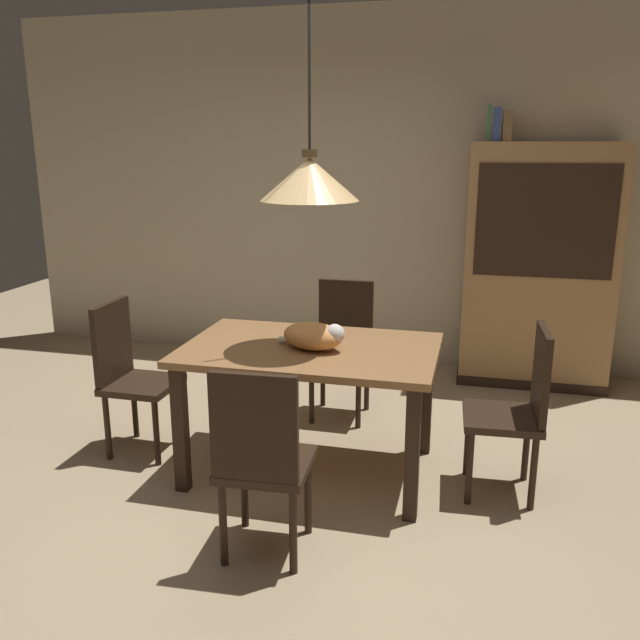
# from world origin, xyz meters

# --- Properties ---
(ground) EXTENTS (10.00, 10.00, 0.00)m
(ground) POSITION_xyz_m (0.00, 0.00, 0.00)
(ground) COLOR tan
(back_wall) EXTENTS (6.40, 0.10, 2.90)m
(back_wall) POSITION_xyz_m (0.00, 2.65, 1.45)
(back_wall) COLOR beige
(back_wall) RESTS_ON ground
(dining_table) EXTENTS (1.40, 0.90, 0.75)m
(dining_table) POSITION_xyz_m (-0.01, 0.48, 0.65)
(dining_table) COLOR olive
(dining_table) RESTS_ON ground
(chair_far_back) EXTENTS (0.40, 0.40, 0.93)m
(chair_far_back) POSITION_xyz_m (-0.01, 1.35, 0.51)
(chair_far_back) COLOR black
(chair_far_back) RESTS_ON ground
(chair_left_side) EXTENTS (0.40, 0.40, 0.93)m
(chair_left_side) POSITION_xyz_m (-1.14, 0.48, 0.51)
(chair_left_side) COLOR black
(chair_left_side) RESTS_ON ground
(chair_right_side) EXTENTS (0.42, 0.42, 0.93)m
(chair_right_side) POSITION_xyz_m (1.12, 0.48, 0.51)
(chair_right_side) COLOR black
(chair_right_side) RESTS_ON ground
(chair_near_front) EXTENTS (0.42, 0.42, 0.93)m
(chair_near_front) POSITION_xyz_m (-0.01, -0.40, 0.51)
(chair_near_front) COLOR black
(chair_near_front) RESTS_ON ground
(cat_sleeping) EXTENTS (0.40, 0.29, 0.16)m
(cat_sleeping) POSITION_xyz_m (0.03, 0.43, 0.83)
(cat_sleeping) COLOR #E59951
(cat_sleeping) RESTS_ON dining_table
(pendant_lamp) EXTENTS (0.52, 0.52, 1.30)m
(pendant_lamp) POSITION_xyz_m (-0.01, 0.48, 1.66)
(pendant_lamp) COLOR #E5B775
(hutch_bookcase) EXTENTS (1.12, 0.45, 1.85)m
(hutch_bookcase) POSITION_xyz_m (1.31, 2.32, 0.89)
(hutch_bookcase) COLOR #A87A4C
(hutch_bookcase) RESTS_ON ground
(book_green_slim) EXTENTS (0.03, 0.20, 0.26)m
(book_green_slim) POSITION_xyz_m (0.87, 2.32, 1.98)
(book_green_slim) COLOR #427A4C
(book_green_slim) RESTS_ON hutch_bookcase
(book_blue_wide) EXTENTS (0.06, 0.24, 0.24)m
(book_blue_wide) POSITION_xyz_m (0.93, 2.32, 1.97)
(book_blue_wide) COLOR #384C93
(book_blue_wide) RESTS_ON hutch_bookcase
(book_brown_thick) EXTENTS (0.06, 0.24, 0.22)m
(book_brown_thick) POSITION_xyz_m (1.01, 2.32, 1.96)
(book_brown_thick) COLOR brown
(book_brown_thick) RESTS_ON hutch_bookcase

